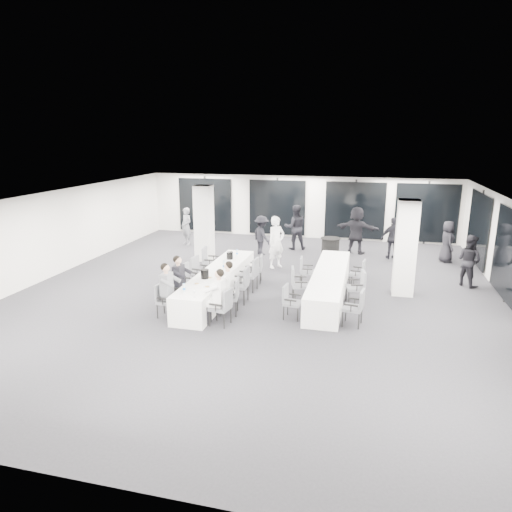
# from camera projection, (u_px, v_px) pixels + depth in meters

# --- Properties ---
(room) EXTENTS (14.04, 16.04, 2.84)m
(room) POSITION_uv_depth(u_px,v_px,m) (293.00, 241.00, 14.07)
(room) COLOR #232328
(room) RESTS_ON ground
(column_left) EXTENTS (0.60, 0.60, 2.80)m
(column_left) POSITION_uv_depth(u_px,v_px,m) (204.00, 223.00, 16.89)
(column_left) COLOR silver
(column_left) RESTS_ON floor
(column_right) EXTENTS (0.60, 0.60, 2.80)m
(column_right) POSITION_uv_depth(u_px,v_px,m) (406.00, 248.00, 13.19)
(column_right) COLOR silver
(column_right) RESTS_ON floor
(banquet_table_main) EXTENTS (0.90, 5.00, 0.75)m
(banquet_table_main) POSITION_uv_depth(u_px,v_px,m) (218.00, 283.00, 13.31)
(banquet_table_main) COLOR silver
(banquet_table_main) RESTS_ON floor
(banquet_table_side) EXTENTS (0.90, 5.00, 0.75)m
(banquet_table_side) POSITION_uv_depth(u_px,v_px,m) (329.00, 284.00, 13.24)
(banquet_table_side) COLOR silver
(banquet_table_side) RESTS_ON floor
(cocktail_table) EXTENTS (0.72, 0.72, 1.00)m
(cocktail_table) POSITION_uv_depth(u_px,v_px,m) (330.00, 251.00, 16.42)
(cocktail_table) COLOR black
(cocktail_table) RESTS_ON floor
(chair_main_left_near) EXTENTS (0.46, 0.51, 0.87)m
(chair_main_left_near) POSITION_uv_depth(u_px,v_px,m) (164.00, 298.00, 11.73)
(chair_main_left_near) COLOR #55585D
(chair_main_left_near) RESTS_ON floor
(chair_main_left_second) EXTENTS (0.47, 0.53, 0.92)m
(chair_main_left_second) POSITION_uv_depth(u_px,v_px,m) (176.00, 288.00, 12.44)
(chair_main_left_second) COLOR #55585D
(chair_main_left_second) RESTS_ON floor
(chair_main_left_mid) EXTENTS (0.58, 0.60, 0.95)m
(chair_main_left_mid) POSITION_uv_depth(u_px,v_px,m) (188.00, 277.00, 13.28)
(chair_main_left_mid) COLOR #55585D
(chair_main_left_mid) RESTS_ON floor
(chair_main_left_fourth) EXTENTS (0.55, 0.58, 0.94)m
(chair_main_left_fourth) POSITION_uv_depth(u_px,v_px,m) (199.00, 270.00, 14.08)
(chair_main_left_fourth) COLOR #55585D
(chair_main_left_fourth) RESTS_ON floor
(chair_main_left_far) EXTENTS (0.56, 0.61, 1.01)m
(chair_main_left_far) POSITION_uv_depth(u_px,v_px,m) (209.00, 260.00, 14.97)
(chair_main_left_far) COLOR #55585D
(chair_main_left_far) RESTS_ON floor
(chair_main_right_near) EXTENTS (0.53, 0.57, 0.93)m
(chair_main_right_near) POSITION_uv_depth(u_px,v_px,m) (223.00, 305.00, 11.16)
(chair_main_right_near) COLOR #55585D
(chair_main_right_near) RESTS_ON floor
(chair_main_right_second) EXTENTS (0.56, 0.60, 0.96)m
(chair_main_right_second) POSITION_uv_depth(u_px,v_px,m) (232.00, 294.00, 11.87)
(chair_main_right_second) COLOR #55585D
(chair_main_right_second) RESTS_ON floor
(chair_main_right_mid) EXTENTS (0.53, 0.59, 1.03)m
(chair_main_right_mid) POSITION_uv_depth(u_px,v_px,m) (241.00, 283.00, 12.68)
(chair_main_right_mid) COLOR #55585D
(chair_main_right_mid) RESTS_ON floor
(chair_main_right_fourth) EXTENTS (0.54, 0.60, 1.01)m
(chair_main_right_fourth) POSITION_uv_depth(u_px,v_px,m) (251.00, 272.00, 13.68)
(chair_main_right_fourth) COLOR #55585D
(chair_main_right_fourth) RESTS_ON floor
(chair_main_right_far) EXTENTS (0.52, 0.55, 0.89)m
(chair_main_right_far) POSITION_uv_depth(u_px,v_px,m) (257.00, 267.00, 14.47)
(chair_main_right_far) COLOR #55585D
(chair_main_right_far) RESTS_ON floor
(chair_side_left_near) EXTENTS (0.48, 0.52, 0.87)m
(chair_side_left_near) POSITION_uv_depth(u_px,v_px,m) (290.00, 300.00, 11.62)
(chair_side_left_near) COLOR #55585D
(chair_side_left_near) RESTS_ON floor
(chair_side_left_mid) EXTENTS (0.58, 0.61, 0.97)m
(chair_side_left_mid) POSITION_uv_depth(u_px,v_px,m) (298.00, 282.00, 12.83)
(chair_side_left_mid) COLOR #55585D
(chair_side_left_mid) RESTS_ON floor
(chair_side_left_far) EXTENTS (0.48, 0.53, 0.88)m
(chair_side_left_far) POSITION_uv_depth(u_px,v_px,m) (305.00, 269.00, 14.24)
(chair_side_left_far) COLOR #55585D
(chair_side_left_far) RESTS_ON floor
(chair_side_right_near) EXTENTS (0.53, 0.57, 0.93)m
(chair_side_right_near) POSITION_uv_depth(u_px,v_px,m) (356.00, 305.00, 11.14)
(chair_side_right_near) COLOR #55585D
(chair_side_right_near) RESTS_ON floor
(chair_side_right_mid) EXTENTS (0.57, 0.60, 0.94)m
(chair_side_right_mid) POSITION_uv_depth(u_px,v_px,m) (358.00, 285.00, 12.64)
(chair_side_right_mid) COLOR #55585D
(chair_side_right_mid) RESTS_ON floor
(chair_side_right_far) EXTENTS (0.49, 0.53, 0.86)m
(chair_side_right_far) POSITION_uv_depth(u_px,v_px,m) (359.00, 272.00, 14.03)
(chair_side_right_far) COLOR #55585D
(chair_side_right_far) RESTS_ON floor
(seated_guest_a) EXTENTS (0.50, 0.38, 1.44)m
(seated_guest_a) POSITION_uv_depth(u_px,v_px,m) (169.00, 287.00, 11.61)
(seated_guest_a) COLOR slate
(seated_guest_a) RESTS_ON floor
(seated_guest_b) EXTENTS (0.50, 0.38, 1.44)m
(seated_guest_b) POSITION_uv_depth(u_px,v_px,m) (181.00, 278.00, 12.32)
(seated_guest_b) COLOR black
(seated_guest_b) RESTS_ON floor
(seated_guest_c) EXTENTS (0.50, 0.38, 1.44)m
(seated_guest_c) POSITION_uv_depth(u_px,v_px,m) (217.00, 293.00, 11.14)
(seated_guest_c) COLOR white
(seated_guest_c) RESTS_ON floor
(seated_guest_d) EXTENTS (0.50, 0.38, 1.44)m
(seated_guest_d) POSITION_uv_depth(u_px,v_px,m) (226.00, 284.00, 11.83)
(seated_guest_d) COLOR white
(seated_guest_d) RESTS_ON floor
(standing_guest_a) EXTENTS (0.96, 0.97, 2.08)m
(standing_guest_a) POSITION_uv_depth(u_px,v_px,m) (276.00, 239.00, 16.00)
(standing_guest_a) COLOR white
(standing_guest_a) RESTS_ON floor
(standing_guest_b) EXTENTS (1.13, 0.88, 2.07)m
(standing_guest_b) POSITION_uv_depth(u_px,v_px,m) (295.00, 224.00, 18.62)
(standing_guest_b) COLOR black
(standing_guest_b) RESTS_ON floor
(standing_guest_c) EXTENTS (1.20, 1.21, 1.74)m
(standing_guest_c) POSITION_uv_depth(u_px,v_px,m) (262.00, 233.00, 17.81)
(standing_guest_c) COLOR black
(standing_guest_c) RESTS_ON floor
(standing_guest_d) EXTENTS (1.18, 0.85, 1.80)m
(standing_guest_d) POSITION_uv_depth(u_px,v_px,m) (393.00, 236.00, 17.15)
(standing_guest_d) COLOR black
(standing_guest_d) RESTS_ON floor
(standing_guest_e) EXTENTS (0.65, 0.91, 1.74)m
(standing_guest_e) POSITION_uv_depth(u_px,v_px,m) (447.00, 239.00, 16.75)
(standing_guest_e) COLOR black
(standing_guest_e) RESTS_ON floor
(standing_guest_f) EXTENTS (2.08, 1.24, 2.12)m
(standing_guest_f) POSITION_uv_depth(u_px,v_px,m) (357.00, 227.00, 17.95)
(standing_guest_f) COLOR black
(standing_guest_f) RESTS_ON floor
(standing_guest_g) EXTENTS (0.84, 0.80, 1.80)m
(standing_guest_g) POSITION_uv_depth(u_px,v_px,m) (186.00, 224.00, 19.44)
(standing_guest_g) COLOR slate
(standing_guest_g) RESTS_ON floor
(standing_guest_h) EXTENTS (1.01, 1.01, 1.84)m
(standing_guest_h) POSITION_uv_depth(u_px,v_px,m) (469.00, 257.00, 14.06)
(standing_guest_h) COLOR black
(standing_guest_h) RESTS_ON floor
(ice_bucket_near) EXTENTS (0.22, 0.22, 0.26)m
(ice_bucket_near) POSITION_uv_depth(u_px,v_px,m) (205.00, 274.00, 12.48)
(ice_bucket_near) COLOR black
(ice_bucket_near) RESTS_ON banquet_table_main
(ice_bucket_far) EXTENTS (0.21, 0.21, 0.23)m
(ice_bucket_far) POSITION_uv_depth(u_px,v_px,m) (230.00, 255.00, 14.45)
(ice_bucket_far) COLOR black
(ice_bucket_far) RESTS_ON banquet_table_main
(water_bottle_a) EXTENTS (0.07, 0.07, 0.22)m
(water_bottle_a) POSITION_uv_depth(u_px,v_px,m) (184.00, 288.00, 11.39)
(water_bottle_a) COLOR silver
(water_bottle_a) RESTS_ON banquet_table_main
(water_bottle_b) EXTENTS (0.08, 0.08, 0.24)m
(water_bottle_b) POSITION_uv_depth(u_px,v_px,m) (224.00, 265.00, 13.36)
(water_bottle_b) COLOR silver
(water_bottle_b) RESTS_ON banquet_table_main
(water_bottle_c) EXTENTS (0.06, 0.06, 0.20)m
(water_bottle_c) POSITION_uv_depth(u_px,v_px,m) (237.00, 253.00, 14.84)
(water_bottle_c) COLOR silver
(water_bottle_c) RESTS_ON banquet_table_main
(plate_a) EXTENTS (0.20, 0.20, 0.03)m
(plate_a) POSITION_uv_depth(u_px,v_px,m) (197.00, 284.00, 12.03)
(plate_a) COLOR white
(plate_a) RESTS_ON banquet_table_main
(plate_b) EXTENTS (0.19, 0.19, 0.03)m
(plate_b) POSITION_uv_depth(u_px,v_px,m) (207.00, 287.00, 11.79)
(plate_b) COLOR white
(plate_b) RESTS_ON banquet_table_main
(plate_c) EXTENTS (0.18, 0.18, 0.03)m
(plate_c) POSITION_uv_depth(u_px,v_px,m) (210.00, 278.00, 12.54)
(plate_c) COLOR white
(plate_c) RESTS_ON banquet_table_main
(wine_glass) EXTENTS (0.07, 0.07, 0.19)m
(wine_glass) POSITION_uv_depth(u_px,v_px,m) (194.00, 292.00, 11.02)
(wine_glass) COLOR silver
(wine_glass) RESTS_ON banquet_table_main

